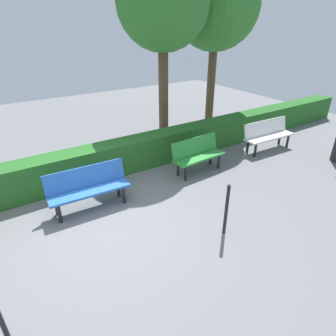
# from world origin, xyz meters

# --- Properties ---
(ground_plane) EXTENTS (21.34, 21.34, 0.00)m
(ground_plane) POSITION_xyz_m (0.00, 0.00, 0.00)
(ground_plane) COLOR slate
(bench_white) EXTENTS (1.66, 0.55, 0.86)m
(bench_white) POSITION_xyz_m (-5.39, -0.66, 0.48)
(bench_white) COLOR white
(bench_white) RESTS_ON ground_plane
(bench_green) EXTENTS (1.41, 0.53, 0.86)m
(bench_green) POSITION_xyz_m (-2.79, -0.68, 0.48)
(bench_green) COLOR #2D8C38
(bench_green) RESTS_ON ground_plane
(bench_blue) EXTENTS (1.62, 0.53, 0.86)m
(bench_blue) POSITION_xyz_m (0.03, -0.62, 0.48)
(bench_blue) COLOR blue
(bench_blue) RESTS_ON ground_plane
(hedge_row) EXTENTS (17.34, 0.57, 0.81)m
(hedge_row) POSITION_xyz_m (-1.26, -1.69, 0.40)
(hedge_row) COLOR #266023
(hedge_row) RESTS_ON ground_plane
(tree_near) EXTENTS (2.71, 2.71, 5.21)m
(tree_near) POSITION_xyz_m (-5.44, -3.37, 3.83)
(tree_near) COLOR brown
(tree_near) RESTS_ON ground_plane
(tree_mid) EXTENTS (2.49, 2.49, 5.11)m
(tree_mid) POSITION_xyz_m (-3.22, -2.96, 3.82)
(tree_mid) COLOR brown
(tree_mid) RESTS_ON ground_plane
(railing_post_mid) EXTENTS (0.06, 0.06, 1.00)m
(railing_post_mid) POSITION_xyz_m (-1.72, 1.49, 0.50)
(railing_post_mid) COLOR black
(railing_post_mid) RESTS_ON ground_plane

